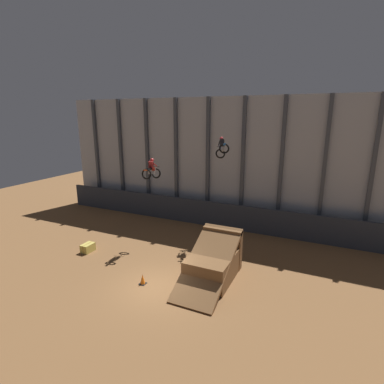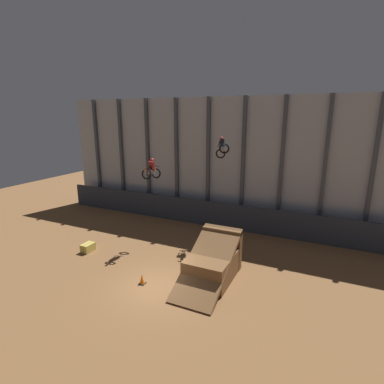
{
  "view_description": "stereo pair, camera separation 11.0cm",
  "coord_description": "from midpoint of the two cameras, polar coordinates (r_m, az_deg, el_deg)",
  "views": [
    {
      "loc": [
        7.92,
        -12.4,
        9.12
      ],
      "look_at": [
        -0.72,
        6.2,
        3.85
      ],
      "focal_mm": 28.0,
      "sensor_mm": 36.0,
      "label": 1
    },
    {
      "loc": [
        8.02,
        -12.35,
        9.12
      ],
      "look_at": [
        -0.72,
        6.2,
        3.85
      ],
      "focal_mm": 28.0,
      "sensor_mm": 36.0,
      "label": 2
    }
  ],
  "objects": [
    {
      "name": "lower_barrier",
      "position": [
        25.08,
        5.32,
        -4.4
      ],
      "size": [
        31.36,
        0.2,
        2.13
      ],
      "color": "#2D333D",
      "rests_on": "ground_plane"
    },
    {
      "name": "hay_bale_trackside",
      "position": [
        22.15,
        -19.07,
        -9.95
      ],
      "size": [
        0.6,
        0.91,
        0.57
      ],
      "rotation": [
        0.0,
        0.0,
        1.57
      ],
      "color": "#CCB751",
      "rests_on": "ground_plane"
    },
    {
      "name": "traffic_cone_near_ramp",
      "position": [
        17.53,
        -9.3,
        -16.07
      ],
      "size": [
        0.36,
        0.36,
        0.58
      ],
      "color": "black",
      "rests_on": "ground_plane"
    },
    {
      "name": "arena_back_wall",
      "position": [
        25.26,
        6.56,
        5.62
      ],
      "size": [
        32.0,
        0.4,
        10.6
      ],
      "color": "#A3A8B2",
      "rests_on": "ground_plane"
    },
    {
      "name": "dirt_ramp",
      "position": [
        17.81,
        4.34,
        -13.14
      ],
      "size": [
        2.41,
        5.14,
        2.65
      ],
      "color": "brown",
      "rests_on": "ground_plane"
    },
    {
      "name": "ground_plane",
      "position": [
        17.32,
        -6.74,
        -17.48
      ],
      "size": [
        60.0,
        60.0,
        0.0
      ],
      "primitive_type": "plane",
      "color": "brown"
    },
    {
      "name": "rider_bike_left_air",
      "position": [
        20.96,
        -7.57,
        4.11
      ],
      "size": [
        0.85,
        1.76,
        1.54
      ],
      "rotation": [
        -0.14,
        0.0,
        0.08
      ],
      "color": "black"
    },
    {
      "name": "rider_bike_right_air",
      "position": [
        21.77,
        5.91,
        8.34
      ],
      "size": [
        1.48,
        1.81,
        1.65
      ],
      "rotation": [
        -0.38,
        0.0,
        0.54
      ],
      "color": "black"
    }
  ]
}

